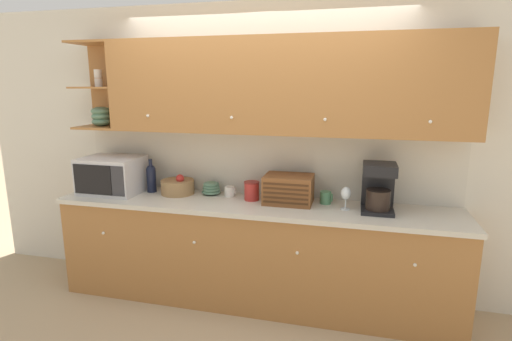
# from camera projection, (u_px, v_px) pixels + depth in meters

# --- Properties ---
(ground_plane) EXTENTS (24.00, 24.00, 0.00)m
(ground_plane) POSITION_uv_depth(u_px,v_px,m) (261.00, 284.00, 3.88)
(ground_plane) COLOR tan
(wall_back) EXTENTS (5.82, 0.06, 2.60)m
(wall_back) POSITION_uv_depth(u_px,v_px,m) (262.00, 152.00, 3.64)
(wall_back) COLOR beige
(wall_back) RESTS_ON ground_plane
(counter_unit) EXTENTS (3.44, 0.62, 0.91)m
(counter_unit) POSITION_uv_depth(u_px,v_px,m) (254.00, 252.00, 3.51)
(counter_unit) COLOR #A36B38
(counter_unit) RESTS_ON ground_plane
(backsplash_panel) EXTENTS (3.42, 0.01, 0.59)m
(backsplash_panel) POSITION_uv_depth(u_px,v_px,m) (261.00, 163.00, 3.62)
(backsplash_panel) COLOR beige
(backsplash_panel) RESTS_ON counter_unit
(upper_cabinets) EXTENTS (3.42, 0.38, 0.78)m
(upper_cabinets) POSITION_uv_depth(u_px,v_px,m) (276.00, 86.00, 3.28)
(upper_cabinets) COLOR #A36B38
(upper_cabinets) RESTS_ON backsplash_panel
(microwave) EXTENTS (0.53, 0.42, 0.33)m
(microwave) POSITION_uv_depth(u_px,v_px,m) (112.00, 175.00, 3.71)
(microwave) COLOR silver
(microwave) RESTS_ON counter_unit
(wine_bottle) EXTENTS (0.09, 0.09, 0.31)m
(wine_bottle) POSITION_uv_depth(u_px,v_px,m) (151.00, 177.00, 3.74)
(wine_bottle) COLOR black
(wine_bottle) RESTS_ON counter_unit
(fruit_basket) EXTENTS (0.30, 0.30, 0.19)m
(fruit_basket) POSITION_uv_depth(u_px,v_px,m) (178.00, 187.00, 3.69)
(fruit_basket) COLOR #937047
(fruit_basket) RESTS_ON counter_unit
(bowl_stack_on_counter) EXTENTS (0.17, 0.17, 0.12)m
(bowl_stack_on_counter) POSITION_uv_depth(u_px,v_px,m) (211.00, 188.00, 3.67)
(bowl_stack_on_counter) COLOR slate
(bowl_stack_on_counter) RESTS_ON counter_unit
(mug) EXTENTS (0.10, 0.09, 0.09)m
(mug) POSITION_uv_depth(u_px,v_px,m) (230.00, 191.00, 3.61)
(mug) COLOR silver
(mug) RESTS_ON counter_unit
(storage_canister) EXTENTS (0.13, 0.13, 0.16)m
(storage_canister) POSITION_uv_depth(u_px,v_px,m) (252.00, 191.00, 3.48)
(storage_canister) COLOR #B22D28
(storage_canister) RESTS_ON counter_unit
(bread_box) EXTENTS (0.41, 0.30, 0.24)m
(bread_box) POSITION_uv_depth(u_px,v_px,m) (289.00, 189.00, 3.39)
(bread_box) COLOR brown
(bread_box) RESTS_ON counter_unit
(mug_blue_second) EXTENTS (0.11, 0.09, 0.11)m
(mug_blue_second) POSITION_uv_depth(u_px,v_px,m) (326.00, 198.00, 3.38)
(mug_blue_second) COLOR #4C845B
(mug_blue_second) RESTS_ON counter_unit
(wine_glass) EXTENTS (0.08, 0.08, 0.19)m
(wine_glass) POSITION_uv_depth(u_px,v_px,m) (346.00, 194.00, 3.21)
(wine_glass) COLOR silver
(wine_glass) RESTS_ON counter_unit
(coffee_maker) EXTENTS (0.25, 0.26, 0.39)m
(coffee_maker) POSITION_uv_depth(u_px,v_px,m) (378.00, 187.00, 3.15)
(coffee_maker) COLOR black
(coffee_maker) RESTS_ON counter_unit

